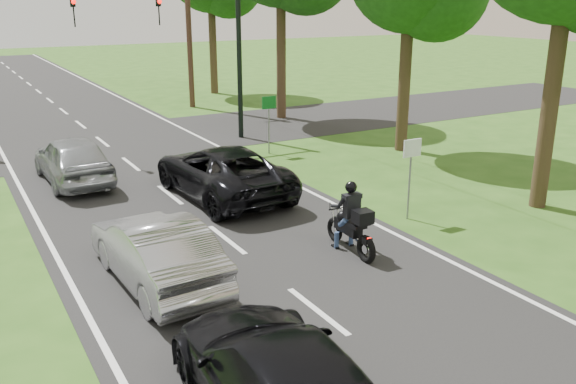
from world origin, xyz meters
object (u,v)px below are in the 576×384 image
at_px(traffic_signal, 194,36).
at_px(utility_pole_far, 188,7).
at_px(motorcycle_rider, 352,225).
at_px(dark_suv, 222,171).
at_px(silver_sedan, 156,251).
at_px(dark_car_behind, 282,384).
at_px(sign_white, 411,160).
at_px(silver_suv, 73,159).
at_px(sign_green, 269,111).

distance_m(traffic_signal, utility_pole_far, 8.55).
height_order(motorcycle_rider, dark_suv, motorcycle_rider).
distance_m(dark_suv, utility_pole_far, 16.21).
height_order(motorcycle_rider, silver_sedan, motorcycle_rider).
bearing_deg(dark_suv, motorcycle_rider, 96.66).
distance_m(motorcycle_rider, utility_pole_far, 20.94).
xyz_separation_m(dark_car_behind, sign_white, (6.85, 5.48, 0.88)).
xyz_separation_m(motorcycle_rider, silver_suv, (-4.27, 8.79, 0.10)).
bearing_deg(dark_suv, traffic_signal, -108.91).
bearing_deg(utility_pole_far, dark_suv, -108.25).
height_order(dark_suv, sign_green, sign_green).
distance_m(dark_suv, silver_sedan, 5.76).
bearing_deg(silver_sedan, sign_green, -132.60).
xyz_separation_m(silver_suv, dark_car_behind, (-0.02, -13.22, -0.04)).
bearing_deg(traffic_signal, sign_green, -62.62).
relative_size(silver_sedan, dark_car_behind, 0.87).
relative_size(motorcycle_rider, utility_pole_far, 0.19).
bearing_deg(traffic_signal, motorcycle_rider, -95.67).
bearing_deg(motorcycle_rider, sign_white, 25.71).
bearing_deg(motorcycle_rider, silver_suv, 119.42).
xyz_separation_m(silver_sedan, sign_green, (7.06, 8.41, 0.89)).
height_order(motorcycle_rider, utility_pole_far, utility_pole_far).
distance_m(motorcycle_rider, traffic_signal, 12.61).
bearing_deg(silver_sedan, sign_white, -179.19).
relative_size(silver_suv, sign_white, 2.06).
bearing_deg(silver_sedan, dark_suv, -129.63).
distance_m(dark_car_behind, utility_pole_far, 26.25).
height_order(sign_white, sign_green, same).
xyz_separation_m(dark_suv, silver_sedan, (-3.47, -4.60, -0.04)).
height_order(dark_suv, dark_car_behind, dark_suv).
bearing_deg(utility_pole_far, silver_sedan, -113.29).
bearing_deg(dark_car_behind, traffic_signal, -103.49).
distance_m(dark_car_behind, sign_white, 8.82).
bearing_deg(sign_green, motorcycle_rider, -106.97).
xyz_separation_m(dark_suv, dark_car_behind, (-3.46, -9.67, -0.03)).
distance_m(sign_white, sign_green, 8.00).
xyz_separation_m(silver_suv, sign_green, (7.03, 0.26, 0.84)).
height_order(silver_suv, traffic_signal, traffic_signal).
relative_size(motorcycle_rider, dark_suv, 0.37).
height_order(traffic_signal, utility_pole_far, utility_pole_far).
xyz_separation_m(silver_suv, traffic_signal, (5.46, 3.28, 3.38)).
bearing_deg(motorcycle_rider, dark_car_behind, -130.52).
xyz_separation_m(dark_suv, traffic_signal, (2.03, 6.83, 3.39)).
relative_size(traffic_signal, sign_green, 3.00).
bearing_deg(dark_suv, sign_green, -135.67).
bearing_deg(sign_white, silver_sedan, -176.61).
height_order(silver_sedan, traffic_signal, traffic_signal).
distance_m(traffic_signal, sign_green, 4.24).
bearing_deg(sign_green, dark_car_behind, -117.61).
bearing_deg(silver_suv, utility_pole_far, -127.88).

